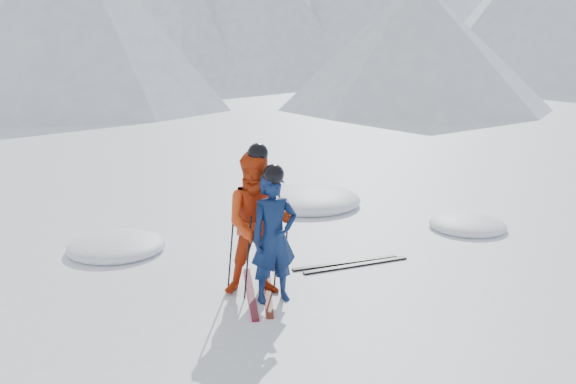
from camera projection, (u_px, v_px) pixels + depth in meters
name	position (u px, v px, depth m)	size (l,w,h in m)	color
ground	(421.00, 259.00, 9.31)	(160.00, 160.00, 0.00)	white
skier_blue	(274.00, 238.00, 7.60)	(0.61, 0.40, 1.66)	#0B1D47
skier_red	(259.00, 224.00, 7.81)	(0.91, 0.71, 1.88)	red
pole_blue_left	(248.00, 258.00, 7.70)	(0.02, 0.02, 1.11)	black
pole_blue_right	(286.00, 251.00, 7.98)	(0.02, 0.02, 1.11)	black
pole_red_left	(231.00, 244.00, 8.01)	(0.02, 0.02, 1.25)	black
pole_red_right	(277.00, 241.00, 8.12)	(0.02, 0.02, 1.25)	black
ski_worn_left	(251.00, 293.00, 7.98)	(0.09, 1.70, 0.03)	black
ski_worn_right	(268.00, 290.00, 8.06)	(0.09, 1.70, 0.03)	black
ski_loose_a	(346.00, 263.00, 9.08)	(0.09, 1.70, 0.03)	black
ski_loose_b	(356.00, 265.00, 8.98)	(0.09, 1.70, 0.03)	black
snow_lumps	(295.00, 217.00, 11.58)	(7.42, 4.28, 0.48)	white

